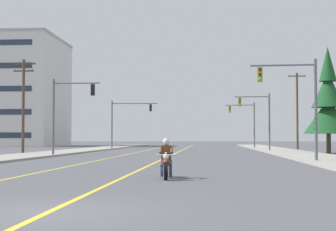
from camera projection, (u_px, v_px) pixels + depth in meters
name	position (u px, v px, depth m)	size (l,w,h in m)	color
ground_plane	(47.00, 212.00, 10.67)	(400.00, 400.00, 0.00)	#515156
lane_stripe_center	(178.00, 152.00, 55.49)	(0.16, 100.00, 0.01)	yellow
lane_stripe_left	(140.00, 152.00, 55.80)	(0.16, 100.00, 0.01)	yellow
sidewalk_kerb_right	(293.00, 153.00, 49.68)	(4.40, 110.00, 0.14)	#9E998E
sidewalk_kerb_left	(61.00, 152.00, 51.36)	(4.40, 110.00, 0.14)	#9E998E
motorcycle_with_rider	(166.00, 162.00, 19.50)	(0.70, 2.19, 1.46)	black
traffic_signal_near_right	(297.00, 95.00, 32.09)	(3.94, 0.39, 6.20)	#56565B
traffic_signal_near_left	(66.00, 106.00, 42.94)	(3.87, 0.37, 6.20)	#56565B
traffic_signal_mid_right	(260.00, 114.00, 57.03)	(3.75, 0.37, 6.20)	#56565B
traffic_signal_mid_left	(125.00, 117.00, 68.38)	(5.89, 0.67, 6.20)	#56565B
traffic_signal_far_right	(246.00, 119.00, 71.66)	(3.91, 0.37, 6.20)	#56565B
utility_pole_left_near	(23.00, 103.00, 48.58)	(2.22, 0.26, 8.60)	#4C3828
utility_pole_right_far	(297.00, 109.00, 66.14)	(2.15, 0.26, 9.51)	#4C3828
conifer_tree_right_verge_far	(328.00, 104.00, 50.46)	(4.59, 4.59, 10.09)	#4C3828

